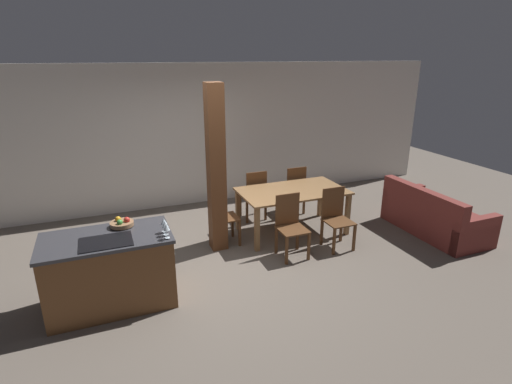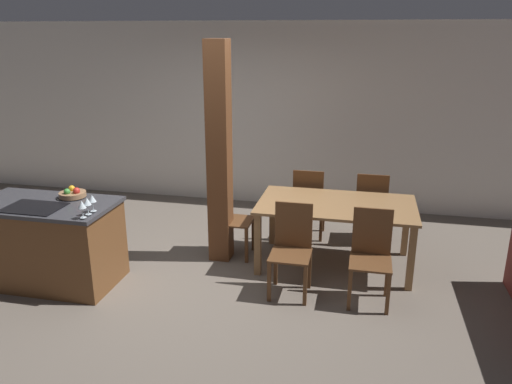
# 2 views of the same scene
# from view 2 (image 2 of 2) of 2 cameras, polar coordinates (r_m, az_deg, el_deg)

# --- Properties ---
(ground_plane) EXTENTS (16.00, 16.00, 0.00)m
(ground_plane) POSITION_cam_2_polar(r_m,az_deg,el_deg) (5.55, -6.60, -9.58)
(ground_plane) COLOR #665B51
(wall_back) EXTENTS (11.20, 0.08, 2.70)m
(wall_back) POSITION_cam_2_polar(r_m,az_deg,el_deg) (7.56, -0.44, 8.75)
(wall_back) COLOR silver
(wall_back) RESTS_ON ground_plane
(kitchen_island) EXTENTS (1.44, 0.79, 0.89)m
(kitchen_island) POSITION_cam_2_polar(r_m,az_deg,el_deg) (5.67, -22.61, -5.36)
(kitchen_island) COLOR brown
(kitchen_island) RESTS_ON ground_plane
(fruit_bowl) EXTENTS (0.28, 0.28, 0.11)m
(fruit_bowl) POSITION_cam_2_polar(r_m,az_deg,el_deg) (5.58, -20.24, -0.16)
(fruit_bowl) COLOR #99704C
(fruit_bowl) RESTS_ON kitchen_island
(wine_glass_near) EXTENTS (0.08, 0.08, 0.17)m
(wine_glass_near) POSITION_cam_2_polar(r_m,az_deg,el_deg) (4.89, -19.28, -1.41)
(wine_glass_near) COLOR silver
(wine_glass_near) RESTS_ON kitchen_island
(wine_glass_middle) EXTENTS (0.08, 0.08, 0.17)m
(wine_glass_middle) POSITION_cam_2_polar(r_m,az_deg,el_deg) (4.96, -18.74, -1.07)
(wine_glass_middle) COLOR silver
(wine_glass_middle) RESTS_ON kitchen_island
(wine_glass_far) EXTENTS (0.08, 0.08, 0.17)m
(wine_glass_far) POSITION_cam_2_polar(r_m,az_deg,el_deg) (5.04, -18.22, -0.75)
(wine_glass_far) COLOR silver
(wine_glass_far) RESTS_ON kitchen_island
(dining_table) EXTENTS (1.73, 1.00, 0.74)m
(dining_table) POSITION_cam_2_polar(r_m,az_deg,el_deg) (5.62, 9.15, -2.18)
(dining_table) COLOR olive
(dining_table) RESTS_ON ground_plane
(dining_chair_near_left) EXTENTS (0.40, 0.40, 0.92)m
(dining_chair_near_left) POSITION_cam_2_polar(r_m,az_deg,el_deg) (5.05, 4.08, -6.39)
(dining_chair_near_left) COLOR brown
(dining_chair_near_left) RESTS_ON ground_plane
(dining_chair_near_right) EXTENTS (0.40, 0.40, 0.92)m
(dining_chair_near_right) POSITION_cam_2_polar(r_m,az_deg,el_deg) (5.01, 12.98, -7.03)
(dining_chair_near_right) COLOR brown
(dining_chair_near_right) RESTS_ON ground_plane
(dining_chair_far_left) EXTENTS (0.40, 0.40, 0.92)m
(dining_chair_far_left) POSITION_cam_2_polar(r_m,az_deg,el_deg) (6.38, 6.03, -1.16)
(dining_chair_far_left) COLOR brown
(dining_chair_far_left) RESTS_ON ground_plane
(dining_chair_far_right) EXTENTS (0.40, 0.40, 0.92)m
(dining_chair_far_right) POSITION_cam_2_polar(r_m,az_deg,el_deg) (6.35, 13.01, -1.63)
(dining_chair_far_right) COLOR brown
(dining_chair_far_right) RESTS_ON ground_plane
(dining_chair_head_end) EXTENTS (0.40, 0.40, 0.92)m
(dining_chair_head_end) POSITION_cam_2_polar(r_m,az_deg,el_deg) (5.86, -3.12, -2.82)
(dining_chair_head_end) COLOR brown
(dining_chair_head_end) RESTS_ON ground_plane
(timber_post) EXTENTS (0.24, 0.24, 2.48)m
(timber_post) POSITION_cam_2_polar(r_m,az_deg,el_deg) (5.56, -4.22, 4.22)
(timber_post) COLOR brown
(timber_post) RESTS_ON ground_plane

